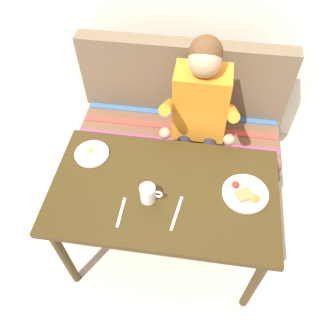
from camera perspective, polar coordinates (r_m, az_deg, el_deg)
ground_plane at (r=2.45m, az=-0.51°, el=-13.13°), size 8.00×8.00×0.00m
table at (r=1.88m, az=-0.65°, el=-4.93°), size 1.20×0.70×0.73m
couch at (r=2.60m, az=1.93°, el=5.38°), size 1.44×0.56×1.00m
person at (r=2.18m, az=5.25°, el=9.03°), size 0.45×0.61×1.21m
plate_breakfast at (r=1.83m, az=12.62°, el=-4.10°), size 0.24×0.24×0.05m
plate_eggs at (r=2.00m, az=-12.48°, el=2.35°), size 0.19×0.19×0.04m
coffee_mug at (r=1.74m, az=-3.30°, el=-4.21°), size 0.12×0.08×0.10m
fork at (r=1.75m, az=-7.76°, el=-7.26°), size 0.01×0.17×0.00m
knife at (r=1.73m, az=1.44°, el=-7.46°), size 0.04×0.20×0.00m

